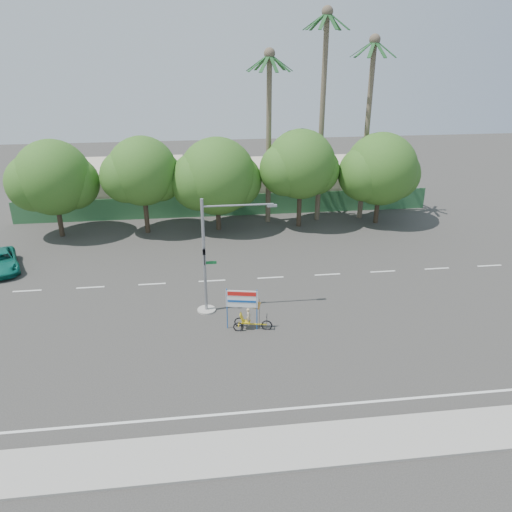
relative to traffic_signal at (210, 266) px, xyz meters
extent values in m
plane|color=#33302D|center=(2.20, -3.98, -2.92)|extent=(120.00, 120.00, 0.00)
cube|color=gray|center=(2.20, -11.48, -2.86)|extent=(50.00, 2.40, 0.12)
cube|color=#336B3D|center=(2.20, 17.52, -1.92)|extent=(38.00, 0.08, 2.00)
cube|color=beige|center=(-7.80, 22.02, -0.92)|extent=(12.00, 8.00, 4.00)
cube|color=beige|center=(10.20, 22.02, -1.12)|extent=(14.00, 8.00, 3.60)
cylinder|color=#473828|center=(-11.80, 14.02, -1.16)|extent=(0.40, 0.40, 3.52)
sphere|color=#235F1C|center=(-11.80, 14.02, 2.04)|extent=(6.00, 6.00, 6.00)
sphere|color=#235F1C|center=(-10.45, 14.32, 1.48)|extent=(4.32, 4.32, 4.32)
sphere|color=#235F1C|center=(-13.15, 13.77, 1.72)|extent=(4.56, 4.56, 4.56)
cylinder|color=#473828|center=(-4.80, 14.02, -1.05)|extent=(0.40, 0.40, 3.74)
sphere|color=#235F1C|center=(-4.80, 14.02, 2.35)|extent=(5.60, 5.60, 5.60)
sphere|color=#235F1C|center=(-3.54, 14.32, 1.76)|extent=(4.03, 4.03, 4.03)
sphere|color=#235F1C|center=(-6.06, 13.77, 2.01)|extent=(4.26, 4.26, 4.26)
cylinder|color=#473828|center=(1.20, 14.02, -1.27)|extent=(0.40, 0.40, 3.30)
sphere|color=#235F1C|center=(1.20, 14.02, 1.73)|extent=(6.40, 6.40, 6.40)
sphere|color=#235F1C|center=(2.64, 14.32, 1.21)|extent=(4.61, 4.61, 4.61)
sphere|color=#235F1C|center=(-0.24, 13.77, 1.43)|extent=(4.86, 4.86, 4.86)
cylinder|color=#473828|center=(8.20, 14.02, -0.98)|extent=(0.40, 0.40, 3.87)
sphere|color=#235F1C|center=(8.20, 14.02, 2.54)|extent=(5.80, 5.80, 5.80)
sphere|color=#235F1C|center=(9.50, 14.32, 1.92)|extent=(4.18, 4.18, 4.18)
sphere|color=#235F1C|center=(6.89, 13.77, 2.19)|extent=(4.41, 4.41, 4.41)
cylinder|color=#473828|center=(15.20, 14.02, -1.20)|extent=(0.40, 0.40, 3.43)
sphere|color=#235F1C|center=(15.20, 14.02, 1.92)|extent=(6.20, 6.20, 6.20)
sphere|color=#235F1C|center=(16.59, 14.32, 1.37)|extent=(4.46, 4.46, 4.46)
sphere|color=#235F1C|center=(13.80, 13.77, 1.61)|extent=(4.71, 4.71, 4.71)
cylinder|color=#70604C|center=(10.20, 15.52, 5.58)|extent=(0.44, 0.44, 17.00)
sphere|color=#70604C|center=(10.20, 15.52, 14.08)|extent=(0.90, 0.90, 0.90)
cube|color=#1C4C21|center=(11.14, 15.52, 13.42)|extent=(1.91, 0.28, 1.36)
cube|color=#1C4C21|center=(10.92, 16.12, 13.42)|extent=(1.65, 1.44, 1.36)
cube|color=#1C4C21|center=(10.36, 16.44, 13.42)|extent=(0.61, 1.93, 1.36)
cube|color=#1C4C21|center=(9.73, 16.33, 13.42)|extent=(1.20, 1.80, 1.36)
cube|color=#1C4C21|center=(9.31, 15.84, 13.42)|extent=(1.89, 0.92, 1.36)
cube|color=#1C4C21|center=(9.31, 15.19, 13.42)|extent=(1.89, 0.92, 1.36)
cube|color=#1C4C21|center=(9.73, 14.70, 13.42)|extent=(1.20, 1.80, 1.36)
cube|color=#1C4C21|center=(10.36, 14.59, 13.42)|extent=(0.61, 1.93, 1.36)
cube|color=#1C4C21|center=(10.92, 14.91, 13.42)|extent=(1.65, 1.44, 1.36)
cylinder|color=#70604C|center=(14.20, 15.52, 4.58)|extent=(0.44, 0.44, 15.00)
sphere|color=#70604C|center=(14.20, 15.52, 12.08)|extent=(0.90, 0.90, 0.90)
cube|color=#1C4C21|center=(15.14, 15.52, 11.42)|extent=(1.91, 0.28, 1.36)
cube|color=#1C4C21|center=(14.92, 16.12, 11.42)|extent=(1.65, 1.44, 1.36)
cube|color=#1C4C21|center=(14.36, 16.44, 11.42)|extent=(0.61, 1.93, 1.36)
cube|color=#1C4C21|center=(13.73, 16.33, 11.42)|extent=(1.20, 1.80, 1.36)
cube|color=#1C4C21|center=(13.31, 15.84, 11.42)|extent=(1.89, 0.92, 1.36)
cube|color=#1C4C21|center=(13.31, 15.19, 11.42)|extent=(1.89, 0.92, 1.36)
cube|color=#1C4C21|center=(13.73, 14.70, 11.42)|extent=(1.20, 1.80, 1.36)
cube|color=#1C4C21|center=(14.36, 14.59, 11.42)|extent=(0.61, 1.93, 1.36)
cube|color=#1C4C21|center=(14.92, 14.91, 11.42)|extent=(1.65, 1.44, 1.36)
cylinder|color=#70604C|center=(5.70, 15.52, 4.08)|extent=(0.44, 0.44, 14.00)
sphere|color=#70604C|center=(5.70, 15.52, 11.08)|extent=(0.90, 0.90, 0.90)
cube|color=#1C4C21|center=(6.64, 15.52, 10.42)|extent=(1.91, 0.28, 1.36)
cube|color=#1C4C21|center=(6.42, 16.12, 10.42)|extent=(1.65, 1.44, 1.36)
cube|color=#1C4C21|center=(5.86, 16.44, 10.42)|extent=(0.61, 1.93, 1.36)
cube|color=#1C4C21|center=(5.23, 16.33, 10.42)|extent=(1.20, 1.80, 1.36)
cube|color=#1C4C21|center=(4.81, 15.84, 10.42)|extent=(1.89, 0.92, 1.36)
cube|color=#1C4C21|center=(4.81, 15.19, 10.42)|extent=(1.89, 0.92, 1.36)
cube|color=#1C4C21|center=(5.23, 14.70, 10.42)|extent=(1.20, 1.80, 1.36)
cube|color=#1C4C21|center=(5.86, 14.59, 10.42)|extent=(0.61, 1.93, 1.36)
cube|color=#1C4C21|center=(6.42, 14.91, 10.42)|extent=(1.65, 1.44, 1.36)
cylinder|color=gray|center=(-0.30, 0.02, -2.87)|extent=(1.10, 1.10, 0.10)
cylinder|color=gray|center=(-0.30, 0.02, 0.58)|extent=(0.18, 0.18, 7.00)
cylinder|color=gray|center=(1.70, 0.02, 3.63)|extent=(4.00, 0.10, 0.10)
cube|color=gray|center=(3.60, 0.02, 3.53)|extent=(0.55, 0.20, 0.12)
imported|color=black|center=(-0.30, -0.20, 0.68)|extent=(0.16, 0.20, 1.00)
cube|color=#14662D|center=(0.05, 0.02, 0.23)|extent=(0.70, 0.04, 0.18)
torus|color=black|center=(2.99, -2.56, -2.64)|extent=(0.63, 0.19, 0.63)
torus|color=black|center=(1.49, -2.00, -2.66)|extent=(0.59, 0.18, 0.59)
torus|color=black|center=(1.39, -2.51, -2.66)|extent=(0.59, 0.18, 0.59)
cube|color=gold|center=(2.22, -2.41, -2.59)|extent=(1.55, 0.36, 0.06)
cube|color=gold|center=(1.44, -2.25, -2.64)|extent=(0.16, 0.56, 0.05)
cube|color=gold|center=(1.85, -2.33, -2.46)|extent=(0.53, 0.47, 0.06)
cube|color=gold|center=(1.61, -2.28, -2.20)|extent=(0.28, 0.42, 0.50)
cylinder|color=black|center=(2.99, -2.56, -2.27)|extent=(0.03, 0.03, 0.51)
cube|color=black|center=(2.99, -2.56, -2.02)|extent=(0.12, 0.42, 0.04)
imported|color=#CCB284|center=(1.99, -2.36, -2.10)|extent=(0.31, 0.40, 1.00)
cylinder|color=#1853B4|center=(0.81, -2.12, -1.67)|extent=(0.06, 0.06, 2.50)
cylinder|color=#1853B4|center=(2.44, -2.45, -1.67)|extent=(0.06, 0.06, 2.50)
cube|color=white|center=(1.63, -2.29, -1.02)|extent=(1.73, 0.39, 1.02)
cube|color=red|center=(1.62, -2.32, -0.70)|extent=(1.55, 0.32, 0.24)
cube|color=#1853B4|center=(1.62, -2.32, -1.16)|extent=(1.55, 0.32, 0.13)
cylinder|color=black|center=(2.58, -2.48, -1.95)|extent=(0.02, 0.02, 1.94)
cube|color=red|center=(2.26, -2.41, -1.35)|extent=(0.81, 0.18, 0.61)
imported|color=#0F6B5A|center=(-14.48, 7.61, -2.27)|extent=(3.75, 5.17, 1.31)
camera|label=1|loc=(-0.58, -26.38, 12.05)|focal=35.00mm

